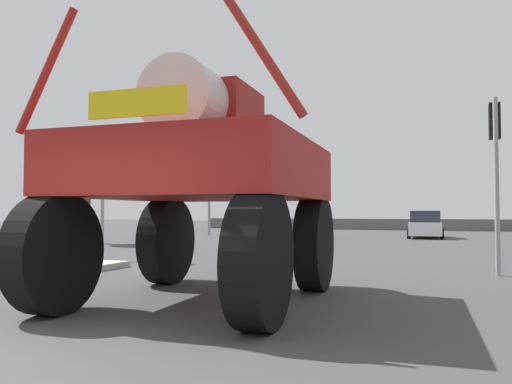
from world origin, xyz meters
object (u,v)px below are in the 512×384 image
Objects in this scene: sedan_ahead at (425,225)px; oversize_sprayer at (202,179)px; streetlight_far_left at (211,159)px; traffic_signal_far_left at (263,193)px; traffic_signal_near_right at (495,146)px; bare_tree_left at (87,159)px; traffic_signal_near_left at (106,172)px.

oversize_sprayer is at bearing 171.84° from sedan_ahead.
sedan_ahead is at bearing 4.82° from streetlight_far_left.
oversize_sprayer reaches higher than traffic_signal_far_left.
bare_tree_left is at bearing 158.93° from traffic_signal_near_right.
traffic_signal_far_left is (-10.73, 14.10, -0.46)m from traffic_signal_near_right.
streetlight_far_left is (-4.12, 16.06, 2.14)m from traffic_signal_near_left.
sedan_ahead is at bearing 63.09° from traffic_signal_near_left.
streetlight_far_left is (-10.14, 21.55, 2.82)m from oversize_sprayer.
bare_tree_left is at bearing 124.68° from sedan_ahead.
bare_tree_left is (-5.95, 6.47, 1.25)m from traffic_signal_near_left.
bare_tree_left reaches higher than oversize_sprayer.
streetlight_far_left reaches higher than traffic_signal_near_right.
sedan_ahead is 18.40m from bare_tree_left.
oversize_sprayer is 1.01× the size of bare_tree_left.
traffic_signal_far_left is at bearing -24.87° from streetlight_far_left.
bare_tree_left is at bearing 132.61° from traffic_signal_near_left.
oversize_sprayer is at bearing -131.42° from traffic_signal_near_right.
traffic_signal_far_left is 0.68× the size of bare_tree_left.
traffic_signal_near_right is 0.80× the size of bare_tree_left.
bare_tree_left is at bearing -128.51° from traffic_signal_far_left.
traffic_signal_near_left is 8.87m from bare_tree_left.
oversize_sprayer is 1.25× the size of sedan_ahead.
traffic_signal_far_left is (-5.90, 19.58, 0.54)m from oversize_sprayer.
traffic_signal_far_left is at bearing 127.29° from traffic_signal_near_right.
oversize_sprayer reaches higher than traffic_signal_near_right.
traffic_signal_near_right is 0.47× the size of streetlight_far_left.
traffic_signal_near_right is (10.85, -0.01, 0.31)m from traffic_signal_near_left.
traffic_signal_near_left is 0.90× the size of traffic_signal_near_right.
traffic_signal_near_right is 1.18× the size of traffic_signal_far_left.
bare_tree_left reaches higher than traffic_signal_far_left.
bare_tree_left reaches higher than traffic_signal_near_right.
bare_tree_left is (-11.96, 11.96, 1.93)m from oversize_sprayer.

